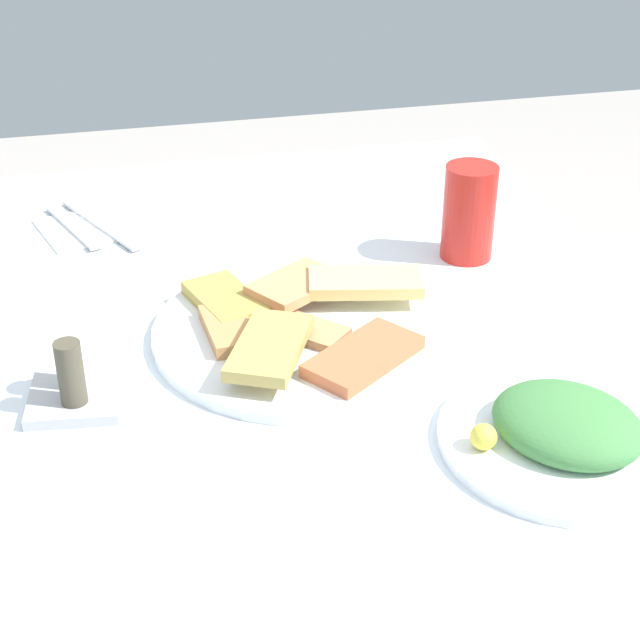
% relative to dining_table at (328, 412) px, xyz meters
% --- Properties ---
extents(dining_table, '(1.19, 0.81, 0.75)m').
position_rel_dining_table_xyz_m(dining_table, '(0.00, 0.00, 0.00)').
color(dining_table, white).
rests_on(dining_table, ground_plane).
extents(pide_platter, '(0.34, 0.34, 0.04)m').
position_rel_dining_table_xyz_m(pide_platter, '(-0.03, -0.02, 0.10)').
color(pide_platter, white).
rests_on(pide_platter, dining_table).
extents(salad_plate_greens, '(0.24, 0.24, 0.05)m').
position_rel_dining_table_xyz_m(salad_plate_greens, '(0.21, 0.17, 0.10)').
color(salad_plate_greens, white).
rests_on(salad_plate_greens, dining_table).
extents(soda_can, '(0.08, 0.08, 0.12)m').
position_rel_dining_table_xyz_m(soda_can, '(-0.18, 0.23, 0.14)').
color(soda_can, red).
rests_on(soda_can, dining_table).
extents(paper_napkin, '(0.15, 0.15, 0.00)m').
position_rel_dining_table_xyz_m(paper_napkin, '(-0.38, -0.24, 0.08)').
color(paper_napkin, white).
rests_on(paper_napkin, dining_table).
extents(fork, '(0.16, 0.07, 0.00)m').
position_rel_dining_table_xyz_m(fork, '(-0.38, -0.26, 0.09)').
color(fork, silver).
rests_on(fork, paper_napkin).
extents(spoon, '(0.19, 0.10, 0.00)m').
position_rel_dining_table_xyz_m(spoon, '(-0.38, -0.23, 0.09)').
color(spoon, silver).
rests_on(spoon, paper_napkin).
extents(condiment_caddy, '(0.10, 0.10, 0.08)m').
position_rel_dining_table_xyz_m(condiment_caddy, '(0.04, -0.27, 0.11)').
color(condiment_caddy, '#B2B2B7').
rests_on(condiment_caddy, dining_table).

